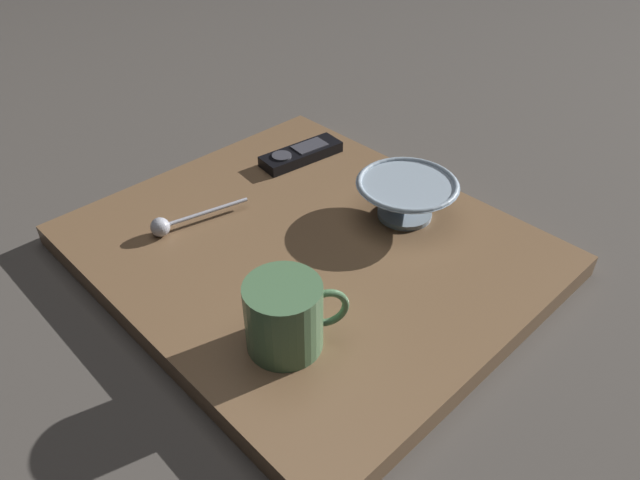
% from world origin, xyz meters
% --- Properties ---
extents(ground_plane, '(6.00, 6.00, 0.00)m').
position_xyz_m(ground_plane, '(0.00, 0.00, 0.00)').
color(ground_plane, '#47423D').
extents(table, '(0.63, 0.55, 0.03)m').
position_xyz_m(table, '(0.00, 0.00, 0.02)').
color(table, brown).
rests_on(table, ground).
extents(cereal_bowl, '(0.16, 0.16, 0.06)m').
position_xyz_m(cereal_bowl, '(0.06, 0.15, 0.07)').
color(cereal_bowl, '#8C9EAD').
rests_on(cereal_bowl, table).
extents(coffee_mug, '(0.09, 0.12, 0.09)m').
position_xyz_m(coffee_mug, '(0.13, -0.15, 0.08)').
color(coffee_mug, '#4C724C').
rests_on(coffee_mug, table).
extents(teaspoon, '(0.05, 0.15, 0.03)m').
position_xyz_m(teaspoon, '(-0.16, -0.13, 0.05)').
color(teaspoon, '#A3A5B2').
rests_on(teaspoon, table).
extents(tv_remote_near, '(0.07, 0.16, 0.02)m').
position_xyz_m(tv_remote_near, '(-0.18, 0.16, 0.04)').
color(tv_remote_near, black).
rests_on(tv_remote_near, table).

